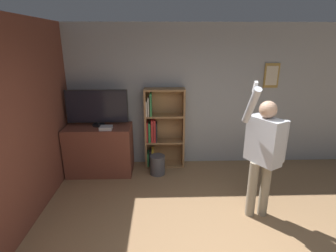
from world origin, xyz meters
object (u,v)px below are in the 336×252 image
object	(u,v)px
game_console	(106,128)
bookshelf	(161,130)
waste_bin	(158,165)
television	(97,107)
person	(263,149)

from	to	relation	value
game_console	bookshelf	world-z (taller)	bookshelf
game_console	waste_bin	xyz separation A→B (m)	(0.89, 0.05, -0.75)
game_console	waste_bin	distance (m)	1.17
television	bookshelf	world-z (taller)	television
bookshelf	person	bearing A→B (deg)	-50.13
game_console	person	distance (m)	2.61
television	waste_bin	size ratio (longest dim) A/B	3.01
game_console	bookshelf	distance (m)	1.06
waste_bin	television	bearing A→B (deg)	170.76
person	waste_bin	xyz separation A→B (m)	(-1.42, 1.26, -0.84)
television	bookshelf	xyz separation A→B (m)	(1.14, 0.19, -0.50)
bookshelf	television	bearing A→B (deg)	-170.53
television	bookshelf	distance (m)	1.26
television	person	xyz separation A→B (m)	(2.49, -1.43, -0.23)
person	waste_bin	bearing A→B (deg)	-161.31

